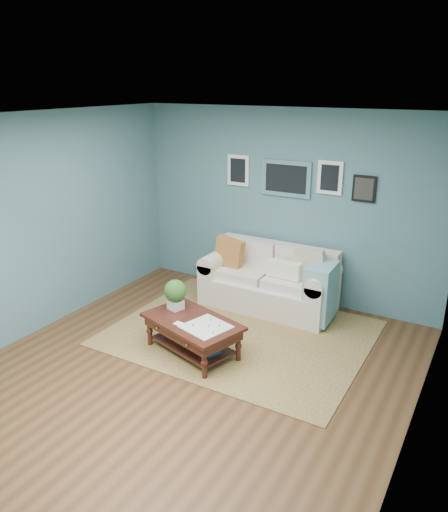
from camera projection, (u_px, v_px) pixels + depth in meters
The scene contains 4 objects.
room_shell at pixel (189, 256), 5.02m from camera, with size 5.00×5.02×2.70m.
area_rug at pixel (240, 333), 6.32m from camera, with size 3.10×2.48×0.01m, color brown.
loveseat at pixel (275, 282), 6.91m from camera, with size 1.87×0.85×0.96m.
coffee_table at pixel (189, 324), 5.80m from camera, with size 1.28×0.96×0.80m.
Camera 1 is at (2.67, -3.87, 3.03)m, focal length 35.00 mm.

